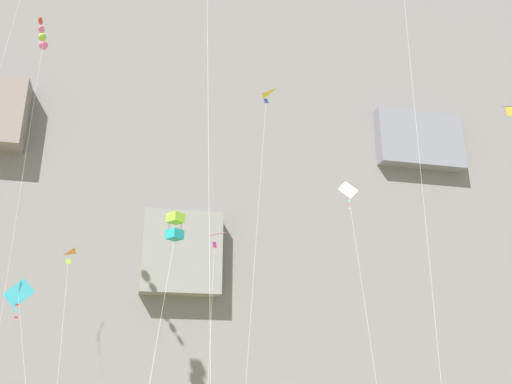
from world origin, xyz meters
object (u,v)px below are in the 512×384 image
(kite_box_high_left, at_px, (175,227))
(kite_diamond_upper_mid, at_px, (19,295))
(kite_windsock_low_left, at_px, (42,39))
(kite_delta_high_right, at_px, (63,265))
(kite_diamond_low_right, at_px, (350,203))
(kite_delta_near_cliff, at_px, (261,109))
(kite_delta_low_center, at_px, (210,245))

(kite_box_high_left, relative_size, kite_diamond_upper_mid, 1.01)
(kite_windsock_low_left, bearing_deg, kite_diamond_upper_mid, 73.11)
(kite_diamond_upper_mid, height_order, kite_delta_high_right, kite_delta_high_right)
(kite_box_high_left, xyz_separation_m, kite_diamond_upper_mid, (-10.48, 19.55, -0.67))
(kite_delta_high_right, bearing_deg, kite_diamond_low_right, -21.48)
(kite_box_high_left, distance_m, kite_windsock_low_left, 29.74)
(kite_delta_near_cliff, bearing_deg, kite_delta_high_right, 151.31)
(kite_diamond_low_right, height_order, kite_delta_near_cliff, kite_delta_near_cliff)
(kite_diamond_low_right, distance_m, kite_windsock_low_left, 30.76)
(kite_diamond_low_right, relative_size, kite_delta_high_right, 1.41)
(kite_box_high_left, bearing_deg, kite_diamond_upper_mid, 118.21)
(kite_delta_near_cliff, relative_size, kite_delta_low_center, 1.76)
(kite_diamond_low_right, relative_size, kite_diamond_upper_mid, 1.54)
(kite_delta_low_center, bearing_deg, kite_delta_near_cliff, -53.49)
(kite_box_high_left, relative_size, kite_diamond_low_right, 0.65)
(kite_delta_near_cliff, height_order, kite_delta_high_right, kite_delta_near_cliff)
(kite_diamond_upper_mid, xyz_separation_m, kite_delta_high_right, (3.41, -3.46, 1.87))
(kite_windsock_low_left, bearing_deg, kite_delta_high_right, -14.72)
(kite_box_high_left, bearing_deg, kite_windsock_low_left, 123.12)
(kite_delta_near_cliff, distance_m, kite_delta_high_right, 19.08)
(kite_windsock_low_left, xyz_separation_m, kite_delta_high_right, (4.13, -1.09, -20.34))
(kite_diamond_low_right, height_order, kite_diamond_upper_mid, kite_diamond_low_right)
(kite_windsock_low_left, bearing_deg, kite_diamond_low_right, -20.37)
(kite_delta_near_cliff, bearing_deg, kite_diamond_upper_mid, 147.37)
(kite_diamond_low_right, xyz_separation_m, kite_windsock_low_left, (-24.31, 9.03, 16.54))
(kite_delta_high_right, bearing_deg, kite_box_high_left, -66.28)
(kite_box_high_left, relative_size, kite_delta_near_cliff, 0.48)
(kite_windsock_low_left, xyz_separation_m, kite_delta_low_center, (14.83, -4.54, -19.06))
(kite_diamond_low_right, bearing_deg, kite_box_high_left, -148.13)
(kite_box_high_left, distance_m, kite_diamond_low_right, 16.23)
(kite_diamond_low_right, distance_m, kite_diamond_upper_mid, 26.81)
(kite_diamond_low_right, height_order, kite_windsock_low_left, kite_windsock_low_left)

